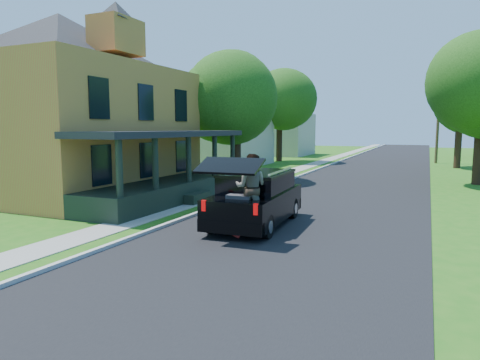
% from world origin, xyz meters
% --- Properties ---
extents(ground, '(140.00, 140.00, 0.00)m').
position_xyz_m(ground, '(0.00, 0.00, 0.00)').
color(ground, '#1F6013').
rests_on(ground, ground).
extents(street, '(8.00, 120.00, 0.02)m').
position_xyz_m(street, '(0.00, 20.00, 0.00)').
color(street, black).
rests_on(street, ground).
extents(curb, '(0.15, 120.00, 0.12)m').
position_xyz_m(curb, '(-4.05, 20.00, 0.00)').
color(curb, '#ACACA6').
rests_on(curb, ground).
extents(sidewalk, '(1.30, 120.00, 0.03)m').
position_xyz_m(sidewalk, '(-5.60, 20.00, 0.00)').
color(sidewalk, gray).
rests_on(sidewalk, ground).
extents(front_walk, '(6.50, 1.20, 0.03)m').
position_xyz_m(front_walk, '(-9.50, 6.00, 0.00)').
color(front_walk, gray).
rests_on(front_walk, ground).
extents(main_house, '(15.56, 15.56, 10.10)m').
position_xyz_m(main_house, '(-12.80, 5.99, 4.92)').
color(main_house, '#B68835').
rests_on(main_house, ground).
extents(neighbor_house_mid, '(12.78, 12.78, 8.30)m').
position_xyz_m(neighbor_house_mid, '(-13.50, 24.00, 4.19)').
color(neighbor_house_mid, '#B1AA9D').
rests_on(neighbor_house_mid, ground).
extents(neighbor_house_far, '(12.78, 12.78, 8.30)m').
position_xyz_m(neighbor_house_far, '(-13.50, 40.00, 4.19)').
color(neighbor_house_far, '#B1AA9D').
rests_on(neighbor_house_far, ground).
extents(black_suv, '(2.21, 5.25, 2.41)m').
position_xyz_m(black_suv, '(-1.40, 2.91, 0.92)').
color(black_suv, black).
rests_on(black_suv, ground).
extents(skateboarder, '(1.09, 0.91, 2.00)m').
position_xyz_m(skateboarder, '(-1.00, 1.50, 1.49)').
color(skateboarder, black).
rests_on(skateboarder, ground).
extents(skateboard, '(0.50, 0.48, 0.77)m').
position_xyz_m(skateboard, '(-1.18, 1.30, 0.35)').
color(skateboard, red).
rests_on(skateboard, ground).
extents(tree_left_mid, '(7.11, 7.30, 8.87)m').
position_xyz_m(tree_left_mid, '(-7.11, 13.95, 5.69)').
color(tree_left_mid, black).
rests_on(tree_left_mid, ground).
extents(tree_left_far, '(6.57, 6.60, 9.48)m').
position_xyz_m(tree_left_far, '(-9.82, 30.37, 6.25)').
color(tree_left_far, black).
rests_on(tree_left_far, ground).
extents(tree_right_mid, '(6.44, 6.60, 7.99)m').
position_xyz_m(tree_right_mid, '(5.98, 28.94, 5.19)').
color(tree_right_mid, black).
rests_on(tree_right_mid, ground).
extents(utility_pole_far, '(1.59, 0.28, 9.35)m').
position_xyz_m(utility_pole_far, '(4.50, 33.72, 4.82)').
color(utility_pole_far, '#3F2F1D').
rests_on(utility_pole_far, ground).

